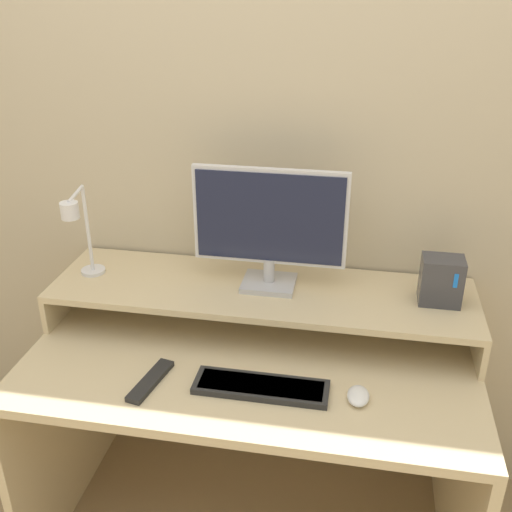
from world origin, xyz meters
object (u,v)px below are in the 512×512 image
at_px(keyboard, 261,387).
at_px(mouse, 358,396).
at_px(monitor, 270,224).
at_px(desk_lamp, 80,230).
at_px(remote_control, 151,381).
at_px(router_dock, 441,281).

xyz_separation_m(keyboard, mouse, (0.27, 0.00, 0.00)).
height_order(monitor, desk_lamp, monitor).
xyz_separation_m(mouse, remote_control, (-0.59, -0.03, -0.01)).
xyz_separation_m(keyboard, remote_control, (-0.32, -0.03, -0.00)).
bearing_deg(mouse, desk_lamp, 163.74).
xyz_separation_m(desk_lamp, router_dock, (1.12, 0.09, -0.12)).
distance_m(desk_lamp, remote_control, 0.54).
bearing_deg(mouse, monitor, 130.76).
distance_m(desk_lamp, mouse, 0.99).
height_order(monitor, remote_control, monitor).
xyz_separation_m(monitor, router_dock, (0.53, -0.01, -0.14)).
height_order(mouse, remote_control, mouse).
relative_size(keyboard, remote_control, 1.88).
relative_size(desk_lamp, mouse, 3.49).
relative_size(desk_lamp, remote_control, 1.55).
bearing_deg(desk_lamp, router_dock, 4.33).
relative_size(monitor, remote_control, 2.38).
height_order(keyboard, remote_control, keyboard).
bearing_deg(monitor, mouse, -49.24).
bearing_deg(monitor, desk_lamp, -170.81).
bearing_deg(keyboard, mouse, 0.84).
bearing_deg(keyboard, monitor, 96.00).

